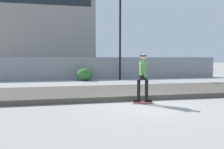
# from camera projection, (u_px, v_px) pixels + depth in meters

# --- Properties ---
(ground_plane) EXTENTS (120.00, 120.00, 0.00)m
(ground_plane) POSITION_uv_depth(u_px,v_px,m) (147.00, 104.00, 7.79)
(ground_plane) COLOR gray
(gravel_berm) EXTENTS (17.57, 3.48, 0.22)m
(gravel_berm) POSITION_uv_depth(u_px,v_px,m) (130.00, 91.00, 10.04)
(gravel_berm) COLOR #4C473F
(gravel_berm) RESTS_ON ground_plane
(skateboard) EXTENTS (0.82, 0.33, 0.07)m
(skateboard) POSITION_uv_depth(u_px,v_px,m) (142.00, 102.00, 7.87)
(skateboard) COLOR #B22D2D
(skateboard) RESTS_ON ground_plane
(skater) EXTENTS (0.73, 0.61, 1.85)m
(skater) POSITION_uv_depth(u_px,v_px,m) (143.00, 75.00, 7.78)
(skater) COLOR black
(skater) RESTS_ON skateboard
(chain_fence) EXTENTS (20.43, 0.06, 1.85)m
(chain_fence) POSITION_uv_depth(u_px,v_px,m) (107.00, 68.00, 17.07)
(chain_fence) COLOR gray
(chain_fence) RESTS_ON ground_plane
(street_lamp) EXTENTS (0.44, 0.44, 7.16)m
(street_lamp) POSITION_uv_depth(u_px,v_px,m) (120.00, 25.00, 16.25)
(street_lamp) COLOR black
(street_lamp) RESTS_ON ground_plane
(parked_car_near) EXTENTS (4.50, 2.14, 1.66)m
(parked_car_near) POSITION_uv_depth(u_px,v_px,m) (62.00, 68.00, 18.58)
(parked_car_near) COLOR maroon
(parked_car_near) RESTS_ON ground_plane
(parked_car_mid) EXTENTS (4.45, 2.04, 1.66)m
(parked_car_mid) POSITION_uv_depth(u_px,v_px,m) (120.00, 68.00, 19.81)
(parked_car_mid) COLOR #474C54
(parked_car_mid) RESTS_ON ground_plane
(library_building) EXTENTS (23.46, 10.77, 22.27)m
(library_building) POSITION_uv_depth(u_px,v_px,m) (42.00, 17.00, 45.46)
(library_building) COLOR gray
(library_building) RESTS_ON ground_plane
(shrub_left) EXTENTS (1.26, 1.03, 0.98)m
(shrub_left) POSITION_uv_depth(u_px,v_px,m) (85.00, 74.00, 15.87)
(shrub_left) COLOR #336B2D
(shrub_left) RESTS_ON ground_plane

